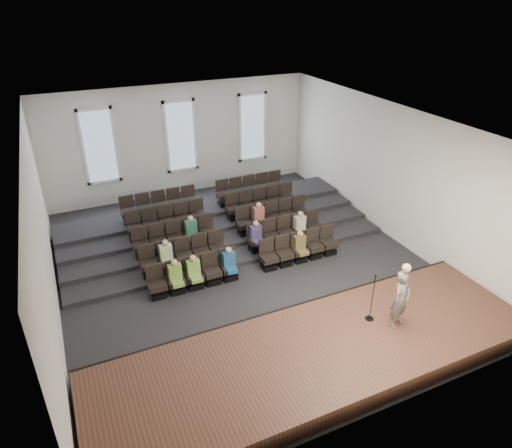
% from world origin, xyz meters
% --- Properties ---
extents(ground, '(14.00, 14.00, 0.00)m').
position_xyz_m(ground, '(0.00, 0.00, 0.00)').
color(ground, '#232326').
rests_on(ground, ground).
extents(ceiling, '(12.00, 14.00, 0.02)m').
position_xyz_m(ceiling, '(0.00, 0.00, 5.01)').
color(ceiling, white).
rests_on(ceiling, ground).
extents(wall_back, '(12.00, 0.04, 5.00)m').
position_xyz_m(wall_back, '(0.00, 7.02, 2.50)').
color(wall_back, silver).
rests_on(wall_back, ground).
extents(wall_front, '(12.00, 0.04, 5.00)m').
position_xyz_m(wall_front, '(0.00, -7.02, 2.50)').
color(wall_front, silver).
rests_on(wall_front, ground).
extents(wall_left, '(0.04, 14.00, 5.00)m').
position_xyz_m(wall_left, '(-6.02, 0.00, 2.50)').
color(wall_left, silver).
rests_on(wall_left, ground).
extents(wall_right, '(0.04, 14.00, 5.00)m').
position_xyz_m(wall_right, '(6.02, 0.00, 2.50)').
color(wall_right, silver).
rests_on(wall_right, ground).
extents(stage, '(11.80, 3.60, 0.50)m').
position_xyz_m(stage, '(0.00, -5.10, 0.25)').
color(stage, '#4F3121').
rests_on(stage, ground).
extents(stage_lip, '(11.80, 0.06, 0.52)m').
position_xyz_m(stage_lip, '(0.00, -3.33, 0.25)').
color(stage_lip, black).
rests_on(stage_lip, ground).
extents(risers, '(11.80, 4.80, 0.60)m').
position_xyz_m(risers, '(0.00, 3.17, 0.20)').
color(risers, '#232326').
rests_on(risers, ground).
extents(seating_rows, '(6.80, 4.70, 1.67)m').
position_xyz_m(seating_rows, '(-0.00, 1.54, 0.68)').
color(seating_rows, black).
rests_on(seating_rows, ground).
extents(windows, '(8.44, 0.10, 3.24)m').
position_xyz_m(windows, '(0.00, 6.95, 2.70)').
color(windows, white).
rests_on(windows, wall_back).
extents(audience, '(5.45, 2.64, 1.10)m').
position_xyz_m(audience, '(-0.28, 0.22, 0.80)').
color(audience, '#77A642').
rests_on(audience, seating_rows).
extents(speaker, '(0.69, 0.55, 1.66)m').
position_xyz_m(speaker, '(2.36, -5.18, 1.33)').
color(speaker, slate).
rests_on(speaker, stage).
extents(mic_stand, '(0.24, 0.24, 1.46)m').
position_xyz_m(mic_stand, '(1.81, -4.71, 0.93)').
color(mic_stand, black).
rests_on(mic_stand, stage).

